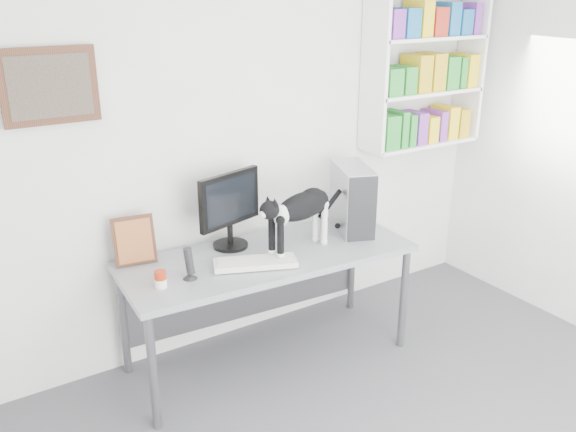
{
  "coord_description": "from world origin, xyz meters",
  "views": [
    {
      "loc": [
        -2.0,
        -1.56,
        2.41
      ],
      "look_at": [
        -0.04,
        1.53,
        1.03
      ],
      "focal_mm": 38.0,
      "sensor_mm": 36.0,
      "label": 1
    }
  ],
  "objects_px": {
    "bookshelf": "(425,65)",
    "speaker": "(189,263)",
    "desk": "(269,307)",
    "keyboard": "(255,263)",
    "leaning_print": "(134,240)",
    "monitor": "(229,210)",
    "soup_can": "(161,279)",
    "cat": "(301,221)",
    "pc_tower": "(352,198)"
  },
  "relations": [
    {
      "from": "bookshelf",
      "to": "speaker",
      "type": "bearing_deg",
      "value": -170.35
    },
    {
      "from": "desk",
      "to": "keyboard",
      "type": "relative_size",
      "value": 3.71
    },
    {
      "from": "leaning_print",
      "to": "keyboard",
      "type": "bearing_deg",
      "value": -27.23
    },
    {
      "from": "bookshelf",
      "to": "monitor",
      "type": "height_order",
      "value": "bookshelf"
    },
    {
      "from": "keyboard",
      "to": "soup_can",
      "type": "bearing_deg",
      "value": -161.1
    },
    {
      "from": "monitor",
      "to": "speaker",
      "type": "height_order",
      "value": "monitor"
    },
    {
      "from": "monitor",
      "to": "cat",
      "type": "bearing_deg",
      "value": -56.25
    },
    {
      "from": "speaker",
      "to": "leaning_print",
      "type": "bearing_deg",
      "value": 97.32
    },
    {
      "from": "pc_tower",
      "to": "cat",
      "type": "relative_size",
      "value": 0.7
    },
    {
      "from": "cat",
      "to": "monitor",
      "type": "bearing_deg",
      "value": 126.0
    },
    {
      "from": "pc_tower",
      "to": "speaker",
      "type": "bearing_deg",
      "value": -153.46
    },
    {
      "from": "keyboard",
      "to": "soup_can",
      "type": "distance_m",
      "value": 0.6
    },
    {
      "from": "desk",
      "to": "speaker",
      "type": "distance_m",
      "value": 0.76
    },
    {
      "from": "bookshelf",
      "to": "cat",
      "type": "relative_size",
      "value": 1.86
    },
    {
      "from": "cat",
      "to": "bookshelf",
      "type": "bearing_deg",
      "value": 1.96
    },
    {
      "from": "monitor",
      "to": "cat",
      "type": "xyz_separation_m",
      "value": [
        0.36,
        -0.3,
        -0.06
      ]
    },
    {
      "from": "soup_can",
      "to": "cat",
      "type": "relative_size",
      "value": 0.15
    },
    {
      "from": "desk",
      "to": "leaning_print",
      "type": "xyz_separation_m",
      "value": [
        -0.77,
        0.32,
        0.55
      ]
    },
    {
      "from": "speaker",
      "to": "leaning_print",
      "type": "xyz_separation_m",
      "value": [
        -0.2,
        0.38,
        0.06
      ]
    },
    {
      "from": "monitor",
      "to": "keyboard",
      "type": "height_order",
      "value": "monitor"
    },
    {
      "from": "keyboard",
      "to": "cat",
      "type": "bearing_deg",
      "value": 28.51
    },
    {
      "from": "monitor",
      "to": "soup_can",
      "type": "bearing_deg",
      "value": -168.71
    },
    {
      "from": "bookshelf",
      "to": "keyboard",
      "type": "relative_size",
      "value": 2.43
    },
    {
      "from": "speaker",
      "to": "desk",
      "type": "bearing_deg",
      "value": -13.61
    },
    {
      "from": "monitor",
      "to": "pc_tower",
      "type": "height_order",
      "value": "monitor"
    },
    {
      "from": "keyboard",
      "to": "leaning_print",
      "type": "distance_m",
      "value": 0.76
    },
    {
      "from": "pc_tower",
      "to": "leaning_print",
      "type": "height_order",
      "value": "pc_tower"
    },
    {
      "from": "desk",
      "to": "cat",
      "type": "distance_m",
      "value": 0.64
    },
    {
      "from": "bookshelf",
      "to": "pc_tower",
      "type": "distance_m",
      "value": 1.22
    },
    {
      "from": "pc_tower",
      "to": "desk",
      "type": "bearing_deg",
      "value": -154.5
    },
    {
      "from": "speaker",
      "to": "soup_can",
      "type": "distance_m",
      "value": 0.19
    },
    {
      "from": "cat",
      "to": "soup_can",
      "type": "bearing_deg",
      "value": 166.85
    },
    {
      "from": "keyboard",
      "to": "cat",
      "type": "xyz_separation_m",
      "value": [
        0.36,
        0.04,
        0.19
      ]
    },
    {
      "from": "monitor",
      "to": "leaning_print",
      "type": "relative_size",
      "value": 1.65
    },
    {
      "from": "desk",
      "to": "soup_can",
      "type": "distance_m",
      "value": 0.88
    },
    {
      "from": "leaning_print",
      "to": "pc_tower",
      "type": "bearing_deg",
      "value": -2.36
    },
    {
      "from": "monitor",
      "to": "leaning_print",
      "type": "bearing_deg",
      "value": 156.32
    },
    {
      "from": "leaning_print",
      "to": "cat",
      "type": "bearing_deg",
      "value": -13.92
    },
    {
      "from": "bookshelf",
      "to": "leaning_print",
      "type": "bearing_deg",
      "value": 179.6
    },
    {
      "from": "leaning_print",
      "to": "soup_can",
      "type": "relative_size",
      "value": 3.08
    },
    {
      "from": "leaning_print",
      "to": "soup_can",
      "type": "bearing_deg",
      "value": -80.62
    },
    {
      "from": "speaker",
      "to": "cat",
      "type": "distance_m",
      "value": 0.78
    },
    {
      "from": "bookshelf",
      "to": "pc_tower",
      "type": "bearing_deg",
      "value": -163.35
    },
    {
      "from": "bookshelf",
      "to": "cat",
      "type": "bearing_deg",
      "value": -164.7
    },
    {
      "from": "monitor",
      "to": "cat",
      "type": "relative_size",
      "value": 0.78
    },
    {
      "from": "desk",
      "to": "monitor",
      "type": "relative_size",
      "value": 3.64
    },
    {
      "from": "bookshelf",
      "to": "keyboard",
      "type": "xyz_separation_m",
      "value": [
        -1.74,
        -0.42,
        -1.04
      ]
    },
    {
      "from": "bookshelf",
      "to": "desk",
      "type": "bearing_deg",
      "value": -169.09
    },
    {
      "from": "keyboard",
      "to": "leaning_print",
      "type": "height_order",
      "value": "leaning_print"
    },
    {
      "from": "pc_tower",
      "to": "leaning_print",
      "type": "relative_size",
      "value": 1.47
    }
  ]
}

